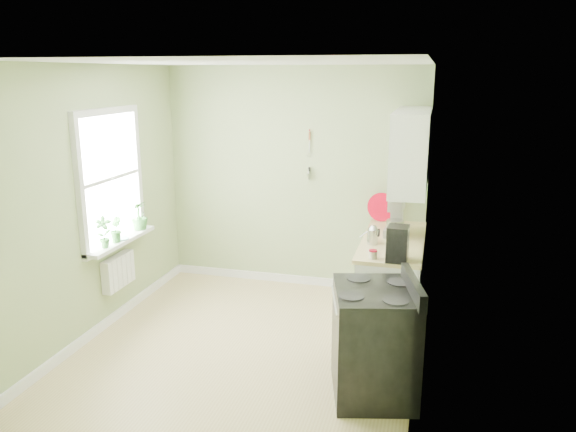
% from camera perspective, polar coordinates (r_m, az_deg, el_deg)
% --- Properties ---
extents(floor, '(3.20, 3.60, 0.02)m').
position_cam_1_polar(floor, '(5.68, -4.08, -13.16)').
color(floor, tan).
rests_on(floor, ground).
extents(ceiling, '(3.20, 3.60, 0.02)m').
position_cam_1_polar(ceiling, '(5.04, -4.65, 15.42)').
color(ceiling, white).
rests_on(ceiling, wall_back).
extents(wall_back, '(3.20, 0.02, 2.70)m').
position_cam_1_polar(wall_back, '(6.89, 0.59, 3.81)').
color(wall_back, '#A2B57B').
rests_on(wall_back, floor).
extents(wall_left, '(0.02, 3.60, 2.70)m').
position_cam_1_polar(wall_left, '(5.92, -19.25, 1.23)').
color(wall_left, '#A2B57B').
rests_on(wall_left, floor).
extents(wall_right, '(0.02, 3.60, 2.70)m').
position_cam_1_polar(wall_right, '(4.92, 13.66, -0.92)').
color(wall_right, '#A2B57B').
rests_on(wall_right, floor).
extents(base_cabinets, '(0.60, 1.60, 0.87)m').
position_cam_1_polar(base_cabinets, '(6.17, 10.53, -6.57)').
color(base_cabinets, white).
rests_on(base_cabinets, floor).
extents(countertop, '(0.64, 1.60, 0.04)m').
position_cam_1_polar(countertop, '(6.02, 10.63, -2.52)').
color(countertop, beige).
rests_on(countertop, base_cabinets).
extents(upper_cabinets, '(0.35, 1.40, 0.80)m').
position_cam_1_polar(upper_cabinets, '(5.91, 12.45, 6.62)').
color(upper_cabinets, white).
rests_on(upper_cabinets, wall_right).
extents(window, '(0.06, 1.14, 1.44)m').
position_cam_1_polar(window, '(6.11, -17.64, 3.67)').
color(window, white).
rests_on(window, wall_left).
extents(window_sill, '(0.18, 1.14, 0.04)m').
position_cam_1_polar(window_sill, '(6.22, -16.61, -2.43)').
color(window_sill, white).
rests_on(window_sill, wall_left).
extents(radiator, '(0.12, 0.50, 0.35)m').
position_cam_1_polar(radiator, '(6.30, -16.86, -5.40)').
color(radiator, white).
rests_on(radiator, wall_left).
extents(wall_utensils, '(0.02, 0.14, 0.58)m').
position_cam_1_polar(wall_utensils, '(6.78, 2.18, 5.46)').
color(wall_utensils, beige).
rests_on(wall_utensils, wall_back).
extents(stove, '(0.83, 0.89, 1.05)m').
position_cam_1_polar(stove, '(4.78, 8.77, -12.46)').
color(stove, black).
rests_on(stove, floor).
extents(stand_mixer, '(0.23, 0.38, 0.44)m').
position_cam_1_polar(stand_mixer, '(6.13, 10.91, -0.22)').
color(stand_mixer, '#B2B2B7').
rests_on(stand_mixer, countertop).
extents(kettle, '(0.19, 0.11, 0.20)m').
position_cam_1_polar(kettle, '(5.79, 8.61, -1.89)').
color(kettle, silver).
rests_on(kettle, countertop).
extents(coffee_maker, '(0.20, 0.22, 0.33)m').
position_cam_1_polar(coffee_maker, '(5.30, 11.04, -2.86)').
color(coffee_maker, black).
rests_on(coffee_maker, countertop).
extents(red_tray, '(0.34, 0.11, 0.34)m').
position_cam_1_polar(red_tray, '(6.68, 9.48, 0.90)').
color(red_tray, '#AD0319').
rests_on(red_tray, countertop).
extents(jar, '(0.08, 0.08, 0.09)m').
position_cam_1_polar(jar, '(5.35, 8.63, -3.87)').
color(jar, '#B7AF90').
rests_on(jar, countertop).
extents(plant_a, '(0.21, 0.19, 0.33)m').
position_cam_1_polar(plant_a, '(5.91, -18.24, -1.57)').
color(plant_a, '#2C6527').
rests_on(plant_a, window_sill).
extents(plant_b, '(0.19, 0.19, 0.27)m').
position_cam_1_polar(plant_b, '(6.09, -17.13, -1.31)').
color(plant_b, '#2C6527').
rests_on(plant_b, window_sill).
extents(plant_c, '(0.22, 0.22, 0.32)m').
position_cam_1_polar(plant_c, '(6.49, -14.88, 0.04)').
color(plant_c, '#2C6527').
rests_on(plant_c, window_sill).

